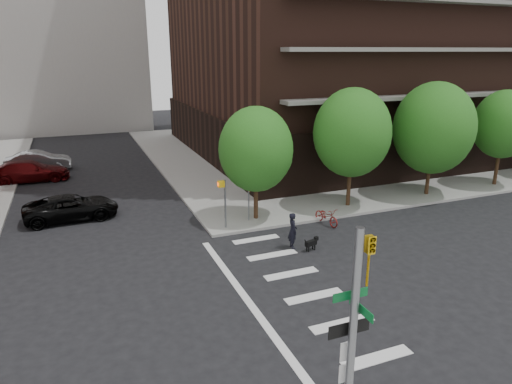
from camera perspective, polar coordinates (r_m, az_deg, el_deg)
ground at (r=17.12m, az=-1.85°, el=-14.79°), size 120.00×120.00×0.00m
sidewalk_ne at (r=45.92m, az=12.22°, el=5.55°), size 39.00×33.00×0.15m
crosswalk at (r=17.88m, az=4.98°, el=-13.32°), size 3.85×13.00×0.01m
tree_a at (r=24.41m, az=-0.02°, el=5.34°), size 4.00×4.00×5.90m
tree_b at (r=27.10m, az=11.92°, el=7.25°), size 4.50×4.50×6.65m
tree_c at (r=30.83m, az=21.33°, el=7.44°), size 5.00×5.00×6.80m
tree_d at (r=35.19m, az=28.55°, el=7.44°), size 4.00×4.00×6.20m
pedestrian_signal at (r=23.88m, az=-3.25°, el=-0.39°), size 2.18×0.67×2.60m
parked_car_black at (r=27.49m, az=-22.07°, el=-1.82°), size 2.48×5.09×1.39m
parked_car_maroon at (r=36.73m, az=-26.49°, el=2.36°), size 2.23×5.41×1.57m
parked_car_silver at (r=39.81m, az=-25.55°, el=3.52°), size 1.76×4.80×1.57m
scooter at (r=25.12m, az=8.81°, el=-2.99°), size 0.94×1.90×0.96m
dog_walker at (r=21.83m, az=4.60°, el=-4.84°), size 0.70×0.52×1.78m
dog at (r=21.85m, az=6.96°, el=-6.31°), size 0.75×0.37×0.63m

